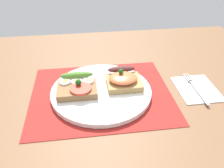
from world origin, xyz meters
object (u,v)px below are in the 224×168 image
at_px(sandwich_egg_tomato, 77,86).
at_px(fork, 195,87).
at_px(napkin, 197,88).
at_px(plate, 101,91).
at_px(sandwich_salmon, 123,79).

relative_size(sandwich_egg_tomato, fork, 0.69).
bearing_deg(sandwich_egg_tomato, napkin, -2.71).
height_order(plate, sandwich_egg_tomato, sandwich_egg_tomato).
distance_m(plate, napkin, 0.27).
bearing_deg(sandwich_salmon, sandwich_egg_tomato, -174.46).
bearing_deg(plate, fork, -2.89).
bearing_deg(sandwich_salmon, fork, -7.83).
height_order(sandwich_salmon, fork, sandwich_salmon).
distance_m(napkin, fork, 0.01).
xyz_separation_m(sandwich_egg_tomato, fork, (0.33, -0.02, -0.02)).
relative_size(sandwich_egg_tomato, napkin, 0.79).
relative_size(sandwich_egg_tomato, sandwich_salmon, 1.09).
relative_size(plate, sandwich_salmon, 2.86).
bearing_deg(sandwich_salmon, napkin, -7.72).
relative_size(plate, napkin, 2.08).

